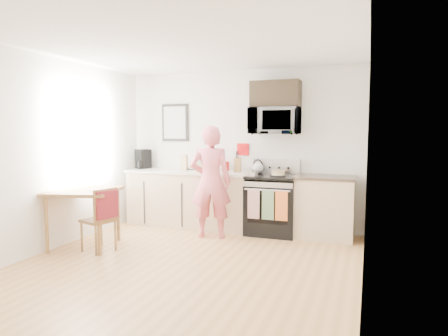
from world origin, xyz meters
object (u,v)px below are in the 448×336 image
(person, at_px, (211,182))
(dining_table, at_px, (84,196))
(range, at_px, (272,206))
(cake, at_px, (278,173))
(microwave, at_px, (275,121))
(chair, at_px, (104,211))

(person, xyz_separation_m, dining_table, (-1.45, -1.07, -0.13))
(range, xyz_separation_m, cake, (0.10, -0.07, 0.53))
(microwave, height_order, person, microwave)
(dining_table, xyz_separation_m, chair, (0.42, -0.13, -0.16))
(range, xyz_separation_m, microwave, (-0.00, 0.10, 1.32))
(person, bearing_deg, dining_table, 20.91)
(microwave, distance_m, person, 1.38)
(cake, bearing_deg, range, 147.81)
(person, distance_m, chair, 1.61)
(range, height_order, chair, range)
(microwave, xyz_separation_m, dining_table, (-2.28, -1.70, -1.05))
(microwave, distance_m, cake, 0.82)
(person, xyz_separation_m, chair, (-1.03, -1.20, -0.29))
(person, height_order, cake, person)
(range, bearing_deg, chair, -137.11)
(person, xyz_separation_m, cake, (0.93, 0.46, 0.12))
(chair, relative_size, cake, 3.45)
(cake, bearing_deg, dining_table, -147.29)
(range, distance_m, cake, 0.54)
(chair, bearing_deg, microwave, 61.20)
(cake, bearing_deg, microwave, 121.45)
(chair, bearing_deg, person, 65.94)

